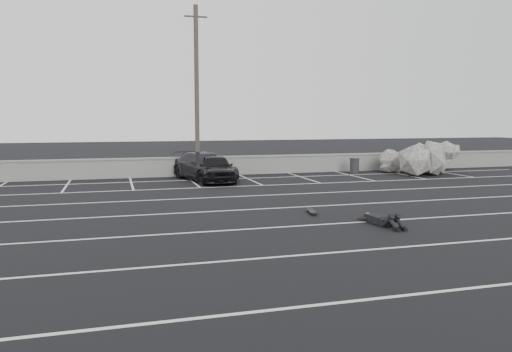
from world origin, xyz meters
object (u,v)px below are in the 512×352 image
object	(u,v)px
utility_pole	(197,92)
riprap_pile	(416,163)
car_left	(215,168)
skateboard	(312,211)
car_right	(205,166)
trash_bin	(354,166)
person	(377,216)

from	to	relation	value
utility_pole	riprap_pile	bearing A→B (deg)	-5.88
car_left	skateboard	xyz separation A→B (m)	(1.42, -9.30, -0.62)
car_right	utility_pole	world-z (taller)	utility_pole
car_left	trash_bin	distance (m)	8.74
car_left	riprap_pile	size ratio (longest dim) A/B	0.74
person	utility_pole	bearing A→B (deg)	99.15
car_left	person	bearing A→B (deg)	-73.72
car_right	riprap_pile	bearing A→B (deg)	-14.63
riprap_pile	trash_bin	bearing A→B (deg)	168.13
car_right	person	xyz separation A→B (m)	(3.09, -12.16, -0.48)
trash_bin	riprap_pile	bearing A→B (deg)	-11.87
car_right	skateboard	xyz separation A→B (m)	(1.80, -10.17, -0.64)
trash_bin	person	size ratio (longest dim) A/B	0.37
utility_pole	trash_bin	xyz separation A→B (m)	(9.09, -0.55, -4.15)
skateboard	riprap_pile	bearing A→B (deg)	54.86
car_left	person	size ratio (longest dim) A/B	1.68
riprap_pile	skateboard	distance (m)	14.82
person	skateboard	xyz separation A→B (m)	(-1.30, 1.99, -0.16)
car_left	utility_pole	xyz separation A→B (m)	(-0.51, 2.20, 3.91)
trash_bin	skateboard	size ratio (longest dim) A/B	1.10
car_right	riprap_pile	distance (m)	12.53
utility_pole	car_left	bearing A→B (deg)	-76.88
utility_pole	person	world-z (taller)	utility_pole
car_left	car_right	world-z (taller)	car_right
car_left	trash_bin	bearing A→B (deg)	13.62
car_right	trash_bin	bearing A→B (deg)	-9.77
utility_pole	person	bearing A→B (deg)	-76.51
person	skateboard	distance (m)	2.38
riprap_pile	skateboard	xyz separation A→B (m)	(-10.74, -10.19, -0.53)
trash_bin	riprap_pile	xyz separation A→B (m)	(3.58, -0.75, 0.15)
car_left	trash_bin	xyz separation A→B (m)	(8.58, 1.65, -0.24)
utility_pole	person	xyz separation A→B (m)	(3.24, -13.49, -4.37)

